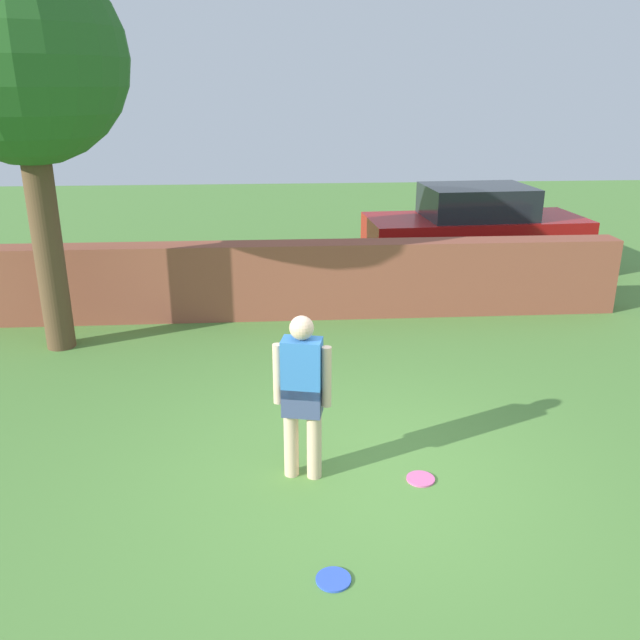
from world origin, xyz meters
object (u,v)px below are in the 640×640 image
object	(u,v)px
tree	(22,63)
car	(474,230)
person	(302,391)
frisbee_pink	(421,479)
frisbee_blue	(333,579)

from	to	relation	value
tree	car	xyz separation A→B (m)	(7.00, 3.46, -2.94)
person	tree	bearing A→B (deg)	-34.85
person	frisbee_pink	world-z (taller)	person
tree	frisbee_pink	bearing A→B (deg)	-40.11
tree	person	distance (m)	5.65
frisbee_blue	person	bearing A→B (deg)	96.41
frisbee_blue	frisbee_pink	bearing A→B (deg)	53.62
tree	car	size ratio (longest dim) A/B	1.21
person	frisbee_blue	bearing A→B (deg)	108.68
person	car	bearing A→B (deg)	-105.50
car	frisbee_pink	size ratio (longest dim) A/B	15.90
tree	car	world-z (taller)	tree
frisbee_blue	frisbee_pink	xyz separation A→B (m)	(0.95, 1.29, 0.00)
person	frisbee_blue	distance (m)	1.71
person	car	world-z (taller)	car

